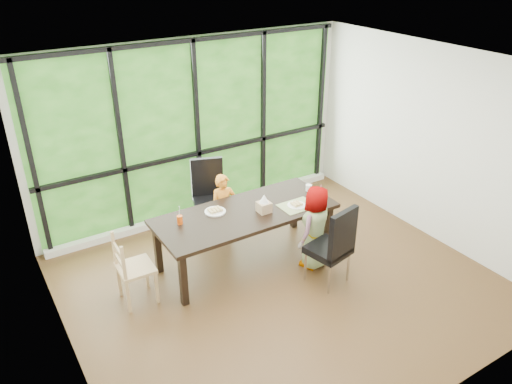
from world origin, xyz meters
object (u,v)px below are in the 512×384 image
at_px(child_toddler, 224,209).
at_px(chair_end_beech, 136,268).
at_px(chair_interior_leather, 329,244).
at_px(green_cup, 320,197).
at_px(chair_window_leather, 210,198).
at_px(child_older, 314,228).
at_px(plate_near, 297,205).
at_px(dining_table, 246,237).
at_px(plate_far, 215,212).
at_px(white_mug, 309,188).
at_px(orange_cup, 180,220).
at_px(tissue_box, 264,207).

bearing_deg(child_toddler, chair_end_beech, -148.45).
distance_m(chair_interior_leather, green_cup, 0.79).
xyz_separation_m(chair_window_leather, child_older, (0.73, -1.49, 0.03)).
bearing_deg(plate_near, chair_end_beech, 174.41).
xyz_separation_m(dining_table, chair_interior_leather, (0.63, -0.92, 0.17)).
height_order(plate_far, white_mug, white_mug).
height_order(chair_window_leather, green_cup, chair_window_leather).
height_order(orange_cup, white_mug, orange_cup).
distance_m(white_mug, tissue_box, 0.87).
bearing_deg(chair_window_leather, tissue_box, -57.97).
height_order(chair_end_beech, plate_near, chair_end_beech).
relative_size(chair_window_leather, child_older, 0.95).
xyz_separation_m(chair_window_leather, white_mug, (1.09, -0.89, 0.25)).
relative_size(dining_table, plate_far, 8.60).
bearing_deg(dining_table, plate_far, 149.60).
height_order(chair_end_beech, white_mug, chair_end_beech).
relative_size(chair_interior_leather, white_mug, 12.38).
bearing_deg(plate_near, green_cup, -7.77).
bearing_deg(white_mug, chair_end_beech, -178.61).
bearing_deg(white_mug, dining_table, -177.17).
distance_m(orange_cup, tissue_box, 1.08).
bearing_deg(dining_table, tissue_box, -32.05).
height_order(dining_table, plate_near, plate_near).
bearing_deg(chair_interior_leather, plate_far, -60.96).
bearing_deg(chair_window_leather, chair_end_beech, -127.35).
bearing_deg(white_mug, plate_near, -146.14).
xyz_separation_m(child_older, tissue_box, (-0.49, 0.42, 0.25)).
bearing_deg(chair_window_leather, plate_far, -92.04).
bearing_deg(child_toddler, child_older, -48.58).
bearing_deg(dining_table, orange_cup, 168.67).
bearing_deg(chair_end_beech, white_mug, -86.85).
height_order(plate_far, tissue_box, tissue_box).
xyz_separation_m(chair_interior_leather, tissue_box, (-0.43, 0.79, 0.28)).
bearing_deg(tissue_box, plate_far, 148.97).
bearing_deg(white_mug, tissue_box, -168.14).
relative_size(chair_end_beech, plate_far, 3.29).
xyz_separation_m(plate_far, white_mug, (1.39, -0.14, 0.04)).
distance_m(chair_interior_leather, chair_end_beech, 2.32).
distance_m(orange_cup, white_mug, 1.89).
xyz_separation_m(dining_table, child_older, (0.69, -0.55, 0.19)).
bearing_deg(tissue_box, chair_window_leather, 102.50).
distance_m(chair_window_leather, white_mug, 1.43).
xyz_separation_m(plate_near, green_cup, (0.35, -0.05, 0.05)).
distance_m(chair_end_beech, child_toddler, 1.62).
relative_size(chair_window_leather, plate_far, 3.95).
relative_size(chair_window_leather, green_cup, 10.19).
xyz_separation_m(child_older, orange_cup, (-1.53, 0.71, 0.24)).
relative_size(child_older, plate_near, 4.65).
bearing_deg(plate_near, orange_cup, 165.36).
distance_m(chair_window_leather, orange_cup, 1.15).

